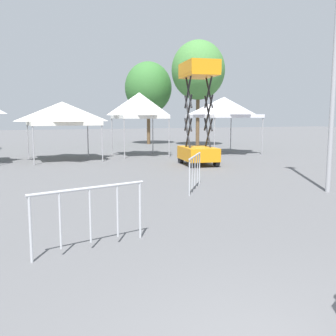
# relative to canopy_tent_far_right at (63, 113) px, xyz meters

# --- Properties ---
(canopy_tent_far_right) EXTENTS (3.45, 3.45, 3.02)m
(canopy_tent_far_right) POSITION_rel_canopy_tent_far_right_xyz_m (0.00, 0.00, 0.00)
(canopy_tent_far_right) COLOR #9E9EA3
(canopy_tent_far_right) RESTS_ON ground
(canopy_tent_right_of_center) EXTENTS (2.80, 2.80, 3.63)m
(canopy_tent_right_of_center) POSITION_rel_canopy_tent_far_right_xyz_m (4.43, 0.58, 0.47)
(canopy_tent_right_of_center) COLOR #9E9EA3
(canopy_tent_right_of_center) RESTS_ON ground
(canopy_tent_far_left) EXTENTS (3.54, 3.54, 3.44)m
(canopy_tent_far_left) POSITION_rel_canopy_tent_far_right_xyz_m (9.57, -0.30, 0.40)
(canopy_tent_far_left) COLOR #9E9EA3
(canopy_tent_far_left) RESTS_ON ground
(scissor_lift) EXTENTS (1.79, 2.52, 4.71)m
(scissor_lift) POSITION_rel_canopy_tent_far_right_xyz_m (5.39, -4.77, -1.04)
(scissor_lift) COLOR black
(scissor_lift) RESTS_ON ground
(tree_behind_tents_center) EXTENTS (3.82, 3.82, 6.72)m
(tree_behind_tents_center) POSITION_rel_canopy_tent_far_right_xyz_m (8.38, 9.38, 2.19)
(tree_behind_tents_center) COLOR brown
(tree_behind_tents_center) RESTS_ON ground
(tree_behind_tents_right) EXTENTS (4.03, 4.03, 7.98)m
(tree_behind_tents_right) POSITION_rel_canopy_tent_far_right_xyz_m (11.01, 5.69, 3.33)
(tree_behind_tents_right) COLOR brown
(tree_behind_tents_right) RESTS_ON ground
(crowd_barrier_mid_lot) EXTENTS (1.30, 1.71, 1.08)m
(crowd_barrier_mid_lot) POSITION_rel_canopy_tent_far_right_xyz_m (2.36, -10.17, -1.66)
(crowd_barrier_mid_lot) COLOR #B7BABF
(crowd_barrier_mid_lot) RESTS_ON ground
(crowd_barrier_near_person) EXTENTS (2.05, 0.53, 1.08)m
(crowd_barrier_near_person) POSITION_rel_canopy_tent_far_right_xyz_m (-1.79, -14.25, -1.66)
(crowd_barrier_near_person) COLOR #B7BABF
(crowd_barrier_near_person) RESTS_ON ground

